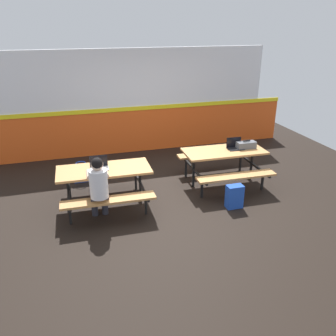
{
  "coord_description": "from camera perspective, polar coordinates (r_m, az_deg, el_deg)",
  "views": [
    {
      "loc": [
        -1.77,
        -5.91,
        3.19
      ],
      "look_at": [
        0.0,
        0.11,
        0.55
      ],
      "focal_mm": 37.47,
      "sensor_mm": 36.0,
      "label": 1
    }
  ],
  "objects": [
    {
      "name": "accent_backdrop",
      "position": [
        9.05,
        -4.82,
        10.35
      ],
      "size": [
        8.0,
        0.14,
        2.6
      ],
      "color": "#E55119",
      "rests_on": "ground"
    },
    {
      "name": "picnic_table_right",
      "position": [
        7.34,
        9.05,
        1.64
      ],
      "size": [
        1.68,
        1.59,
        0.74
      ],
      "color": "tan",
      "rests_on": "ground"
    },
    {
      "name": "picnic_table_left",
      "position": [
        6.45,
        -10.31,
        -1.5
      ],
      "size": [
        1.68,
        1.59,
        0.74
      ],
      "color": "tan",
      "rests_on": "ground"
    },
    {
      "name": "laptop_dark",
      "position": [
        7.4,
        10.82,
        3.46
      ],
      "size": [
        0.33,
        0.23,
        0.22
      ],
      "color": "black",
      "rests_on": "picnic_table_right"
    },
    {
      "name": "ground_plane",
      "position": [
        6.95,
        0.26,
        -4.6
      ],
      "size": [
        10.0,
        10.0,
        0.02
      ],
      "primitive_type": "cube",
      "color": "black"
    },
    {
      "name": "toolbox_grey",
      "position": [
        7.46,
        12.59,
        3.68
      ],
      "size": [
        0.4,
        0.18,
        0.18
      ],
      "color": "#595B60",
      "rests_on": "picnic_table_right"
    },
    {
      "name": "tote_bag_bright",
      "position": [
        7.7,
        -13.88,
        -0.8
      ],
      "size": [
        0.34,
        0.21,
        0.43
      ],
      "color": "#1E47B2",
      "rests_on": "ground"
    },
    {
      "name": "backpack_dark",
      "position": [
        6.56,
        10.72,
        -4.59
      ],
      "size": [
        0.3,
        0.22,
        0.44
      ],
      "color": "#1E47B2",
      "rests_on": "ground"
    },
    {
      "name": "student_nearer",
      "position": [
        5.88,
        -11.24,
        -2.61
      ],
      "size": [
        0.37,
        0.53,
        1.21
      ],
      "color": "#2D2D38",
      "rests_on": "ground"
    },
    {
      "name": "laptop_silver",
      "position": [
        6.4,
        -11.13,
        0.31
      ],
      "size": [
        0.33,
        0.23,
        0.22
      ],
      "color": "silver",
      "rests_on": "picnic_table_left"
    }
  ]
}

